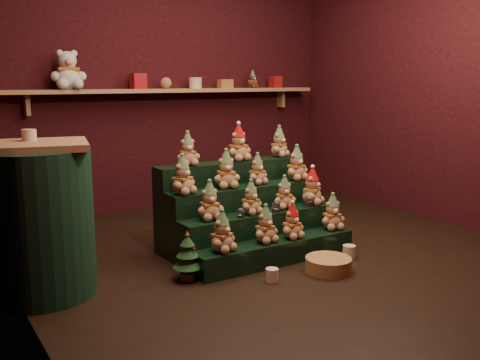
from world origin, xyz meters
TOP-DOWN VIEW (x-y plane):
  - ground at (0.00, 0.00)m, footprint 4.00×4.00m
  - back_wall at (0.00, 2.05)m, footprint 4.00×0.10m
  - right_wall at (2.05, 0.00)m, footprint 0.10×4.00m
  - back_shelf at (0.00, 1.87)m, footprint 3.60×0.26m
  - riser_tier_front at (-0.14, -0.23)m, footprint 1.40×0.22m
  - riser_tier_midfront at (-0.14, -0.01)m, footprint 1.40×0.22m
  - riser_tier_midback at (-0.14, 0.21)m, footprint 1.40×0.22m
  - riser_tier_back at (-0.14, 0.43)m, footprint 1.40×0.22m
  - teddy_0 at (-0.64, -0.23)m, footprint 0.27×0.26m
  - teddy_1 at (-0.24, -0.22)m, footprint 0.23×0.21m
  - teddy_2 at (-0.00, -0.24)m, footprint 0.22×0.20m
  - teddy_3 at (0.44, -0.22)m, footprint 0.24×0.23m
  - teddy_4 at (-0.60, 0.01)m, footprint 0.23×0.21m
  - teddy_5 at (-0.24, -0.01)m, footprint 0.22×0.21m
  - teddy_6 at (0.10, -0.01)m, footprint 0.22×0.21m
  - teddy_7 at (0.39, -0.01)m, footprint 0.30×0.29m
  - teddy_8 at (-0.74, 0.19)m, footprint 0.28×0.27m
  - teddy_9 at (-0.33, 0.23)m, footprint 0.26×0.24m
  - teddy_10 at (-0.02, 0.23)m, footprint 0.22×0.20m
  - teddy_11 at (0.38, 0.20)m, footprint 0.23×0.21m
  - teddy_12 at (-0.58, 0.42)m, footprint 0.22×0.20m
  - teddy_13 at (-0.08, 0.43)m, footprint 0.24×0.22m
  - teddy_14 at (0.37, 0.44)m, footprint 0.25×0.24m
  - snow_globe_a at (-0.37, -0.07)m, footprint 0.06×0.06m
  - snow_globe_b at (-0.03, -0.07)m, footprint 0.07×0.07m
  - snow_globe_c at (0.31, -0.07)m, footprint 0.07×0.07m
  - side_table at (-1.83, 0.11)m, footprint 0.77×0.71m
  - table_ornament at (-1.83, 0.21)m, footprint 0.09×0.09m
  - mini_christmas_tree at (-0.90, -0.19)m, footprint 0.21×0.21m
  - mug_left at (-0.40, -0.53)m, footprint 0.09×0.09m
  - mug_right at (0.42, -0.45)m, footprint 0.10×0.10m
  - wicker_basket at (0.06, -0.60)m, footprint 0.44×0.44m
  - white_bear at (-1.13, 1.84)m, footprint 0.36×0.33m
  - brown_bear at (1.01, 1.84)m, footprint 0.17×0.17m
  - gift_tin_red_a at (-0.41, 1.85)m, footprint 0.14×0.14m
  - gift_tin_cream at (0.26, 1.85)m, footprint 0.14×0.14m
  - gift_tin_red_b at (1.35, 1.85)m, footprint 0.12×0.12m
  - shelf_plush_ball at (-0.10, 1.85)m, footprint 0.12×0.12m
  - scarf_gift_box at (0.64, 1.85)m, footprint 0.16×0.10m

SIDE VIEW (x-z plane):
  - ground at x=0.00m, z-range 0.00..0.00m
  - mug_left at x=-0.40m, z-range 0.00..0.09m
  - mug_right at x=0.42m, z-range 0.00..0.10m
  - wicker_basket at x=0.06m, z-range 0.00..0.11m
  - riser_tier_front at x=-0.14m, z-range 0.00..0.18m
  - mini_christmas_tree at x=-0.90m, z-range -0.01..0.36m
  - riser_tier_midfront at x=-0.14m, z-range 0.00..0.36m
  - riser_tier_midback at x=-0.14m, z-range 0.00..0.54m
  - teddy_2 at x=0.00m, z-range 0.18..0.46m
  - teddy_1 at x=-0.24m, z-range 0.18..0.47m
  - teddy_3 at x=0.44m, z-range 0.18..0.48m
  - teddy_0 at x=-0.64m, z-range 0.18..0.48m
  - riser_tier_back at x=-0.14m, z-range 0.00..0.72m
  - snow_globe_a at x=-0.37m, z-range 0.36..0.44m
  - snow_globe_c at x=0.31m, z-range 0.36..0.45m
  - snow_globe_b at x=-0.03m, z-range 0.36..0.45m
  - teddy_5 at x=-0.24m, z-range 0.36..0.63m
  - teddy_6 at x=0.10m, z-range 0.36..0.63m
  - side_table at x=-1.83m, z-range -0.01..1.01m
  - teddy_4 at x=-0.60m, z-range 0.36..0.66m
  - teddy_7 at x=0.39m, z-range 0.36..0.67m
  - teddy_10 at x=-0.02m, z-range 0.54..0.80m
  - teddy_11 at x=0.38m, z-range 0.54..0.84m
  - teddy_8 at x=-0.74m, z-range 0.54..0.84m
  - teddy_9 at x=-0.33m, z-range 0.54..0.85m
  - teddy_12 at x=-0.58m, z-range 0.72..0.99m
  - teddy_14 at x=0.37m, z-range 0.72..0.99m
  - teddy_13 at x=-0.08m, z-range 0.72..1.03m
  - table_ornament at x=-1.83m, z-range 1.02..1.09m
  - back_shelf at x=0.00m, z-range 1.17..1.41m
  - scarf_gift_box at x=0.64m, z-range 1.32..1.42m
  - gift_tin_cream at x=0.26m, z-range 1.32..1.44m
  - shelf_plush_ball at x=-0.10m, z-range 1.32..1.44m
  - gift_tin_red_b at x=1.35m, z-range 1.32..1.46m
  - back_wall at x=0.00m, z-range 0.00..2.80m
  - right_wall at x=2.05m, z-range 0.00..2.80m
  - gift_tin_red_a at x=-0.41m, z-range 1.32..1.48m
  - brown_bear at x=1.01m, z-range 1.32..1.52m
  - white_bear at x=-1.13m, z-range 1.32..1.79m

